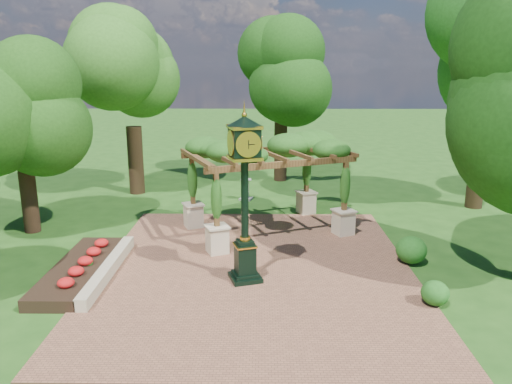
{
  "coord_description": "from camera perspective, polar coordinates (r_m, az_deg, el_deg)",
  "views": [
    {
      "loc": [
        0.19,
        -13.94,
        6.44
      ],
      "look_at": [
        0.0,
        2.5,
        2.2
      ],
      "focal_mm": 35.0,
      "sensor_mm": 36.0,
      "label": 1
    }
  ],
  "objects": [
    {
      "name": "shrub_front",
      "position": [
        14.69,
        19.79,
        -10.81
      ],
      "size": [
        0.85,
        0.85,
        0.68
      ],
      "primitive_type": "ellipsoid",
      "rotation": [
        0.0,
        0.0,
        0.13
      ],
      "color": "#1F5819",
      "rests_on": "brick_plaza"
    },
    {
      "name": "tree_east_far",
      "position": [
        24.37,
        25.26,
        14.58
      ],
      "size": [
        5.01,
        5.01,
        10.27
      ],
      "color": "black",
      "rests_on": "ground"
    },
    {
      "name": "brick_plaza",
      "position": [
        16.26,
        -0.06,
        -8.79
      ],
      "size": [
        10.0,
        12.0,
        0.04
      ],
      "primitive_type": "cube",
      "color": "brown",
      "rests_on": "ground"
    },
    {
      "name": "sundial",
      "position": [
        24.22,
        -1.15,
        0.15
      ],
      "size": [
        0.71,
        0.71,
        1.03
      ],
      "rotation": [
        0.0,
        0.0,
        -0.29
      ],
      "color": "gray",
      "rests_on": "ground"
    },
    {
      "name": "tree_north",
      "position": [
        27.73,
        2.94,
        13.13
      ],
      "size": [
        4.2,
        4.2,
        8.48
      ],
      "color": "#312113",
      "rests_on": "ground"
    },
    {
      "name": "flower_bed",
      "position": [
        16.73,
        -19.49,
        -8.38
      ],
      "size": [
        1.5,
        5.0,
        0.36
      ],
      "primitive_type": "cube",
      "color": "red",
      "rests_on": "ground"
    },
    {
      "name": "tree_west_far",
      "position": [
        25.54,
        -14.17,
        13.07
      ],
      "size": [
        4.28,
        4.28,
        8.79
      ],
      "color": "#312113",
      "rests_on": "ground"
    },
    {
      "name": "ground",
      "position": [
        15.35,
        -0.11,
        -10.34
      ],
      "size": [
        120.0,
        120.0,
        0.0
      ],
      "primitive_type": "plane",
      "color": "#1E4714",
      "rests_on": "ground"
    },
    {
      "name": "shrub_back",
      "position": [
        20.9,
        10.13,
        -2.81
      ],
      "size": [
        0.63,
        0.63,
        0.55
      ],
      "primitive_type": "ellipsoid",
      "rotation": [
        0.0,
        0.0,
        0.03
      ],
      "color": "#306B1F",
      "rests_on": "brick_plaza"
    },
    {
      "name": "shrub_mid",
      "position": [
        17.3,
        17.33,
        -6.33
      ],
      "size": [
        1.21,
        1.21,
        0.9
      ],
      "primitive_type": "ellipsoid",
      "rotation": [
        0.0,
        0.0,
        -0.24
      ],
      "color": "#1F5818",
      "rests_on": "brick_plaza"
    },
    {
      "name": "tree_west_near",
      "position": [
        20.78,
        -25.5,
        8.63
      ],
      "size": [
        3.81,
        3.81,
        7.04
      ],
      "color": "#352115",
      "rests_on": "ground"
    },
    {
      "name": "pergola",
      "position": [
        19.06,
        1.28,
        4.25
      ],
      "size": [
        6.89,
        5.71,
        3.73
      ],
      "rotation": [
        0.0,
        0.0,
        0.4
      ],
      "color": "beige",
      "rests_on": "brick_plaza"
    },
    {
      "name": "border_wall",
      "position": [
        16.44,
        -16.52,
        -8.47
      ],
      "size": [
        0.35,
        5.0,
        0.4
      ],
      "primitive_type": "cube",
      "color": "#C6B793",
      "rests_on": "ground"
    },
    {
      "name": "pedestal_clock",
      "position": [
        14.5,
        -1.3,
        0.88
      ],
      "size": [
        1.26,
        1.26,
        5.08
      ],
      "rotation": [
        0.0,
        0.0,
        0.31
      ],
      "color": "black",
      "rests_on": "brick_plaza"
    }
  ]
}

